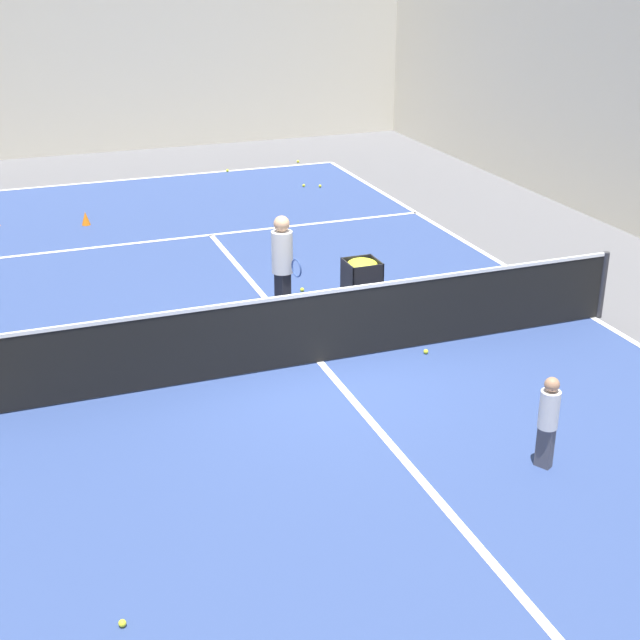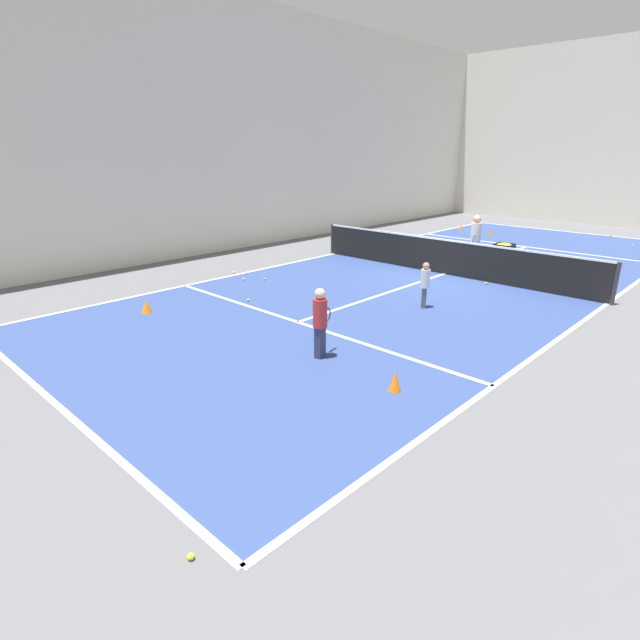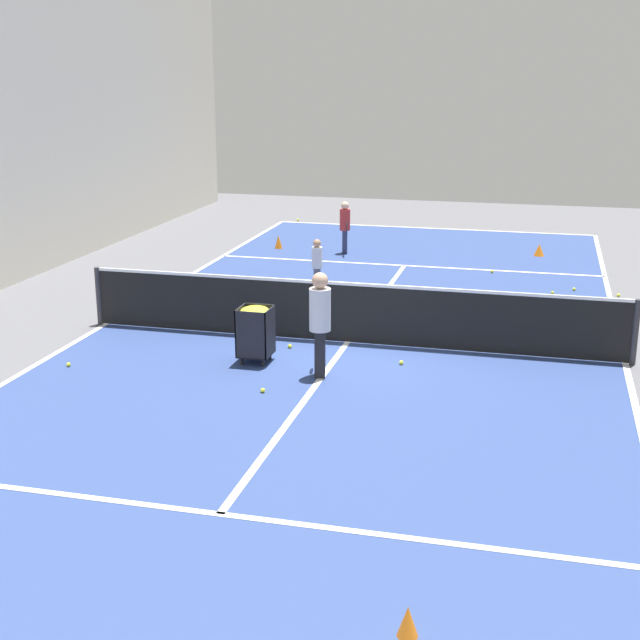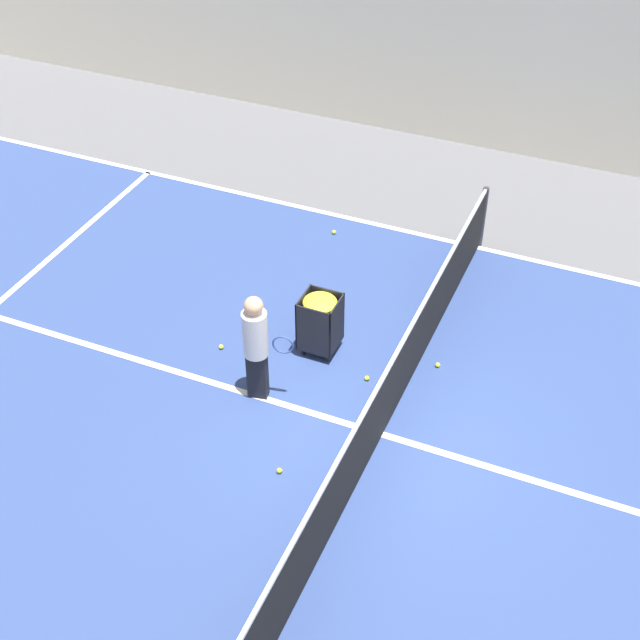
{
  "view_description": "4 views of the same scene",
  "coord_description": "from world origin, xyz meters",
  "px_view_note": "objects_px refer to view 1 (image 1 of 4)",
  "views": [
    {
      "loc": [
        -3.9,
        -10.46,
        5.39
      ],
      "look_at": [
        0.0,
        0.0,
        0.64
      ],
      "focal_mm": 50.0,
      "sensor_mm": 36.0,
      "label": 1
    },
    {
      "loc": [
        7.49,
        -13.4,
        3.61
      ],
      "look_at": [
        1.69,
        -7.28,
        0.72
      ],
      "focal_mm": 28.0,
      "sensor_mm": 36.0,
      "label": 2
    },
    {
      "loc": [
        -3.11,
        14.18,
        4.6
      ],
      "look_at": [
        0.04,
        1.75,
        0.89
      ],
      "focal_mm": 50.0,
      "sensor_mm": 36.0,
      "label": 3
    },
    {
      "loc": [
        -7.49,
        -2.36,
        8.21
      ],
      "look_at": [
        1.19,
        1.36,
        0.54
      ],
      "focal_mm": 50.0,
      "sensor_mm": 36.0,
      "label": 4
    }
  ],
  "objects_px": {
    "ball_cart": "(362,277)",
    "tennis_net": "(320,326)",
    "child_midcourt": "(548,416)",
    "coach_at_net": "(282,260)"
  },
  "relations": [
    {
      "from": "tennis_net",
      "to": "child_midcourt",
      "type": "distance_m",
      "value": 3.65
    },
    {
      "from": "tennis_net",
      "to": "coach_at_net",
      "type": "distance_m",
      "value": 1.78
    },
    {
      "from": "tennis_net",
      "to": "ball_cart",
      "type": "bearing_deg",
      "value": 48.64
    },
    {
      "from": "child_midcourt",
      "to": "ball_cart",
      "type": "distance_m",
      "value": 4.73
    },
    {
      "from": "coach_at_net",
      "to": "child_midcourt",
      "type": "relative_size",
      "value": 1.47
    },
    {
      "from": "tennis_net",
      "to": "child_midcourt",
      "type": "bearing_deg",
      "value": -67.44
    },
    {
      "from": "tennis_net",
      "to": "coach_at_net",
      "type": "xyz_separation_m",
      "value": [
        0.04,
        1.74,
        0.38
      ]
    },
    {
      "from": "coach_at_net",
      "to": "ball_cart",
      "type": "bearing_deg",
      "value": 60.31
    },
    {
      "from": "child_midcourt",
      "to": "ball_cart",
      "type": "height_order",
      "value": "child_midcourt"
    },
    {
      "from": "ball_cart",
      "to": "tennis_net",
      "type": "bearing_deg",
      "value": -131.36
    }
  ]
}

